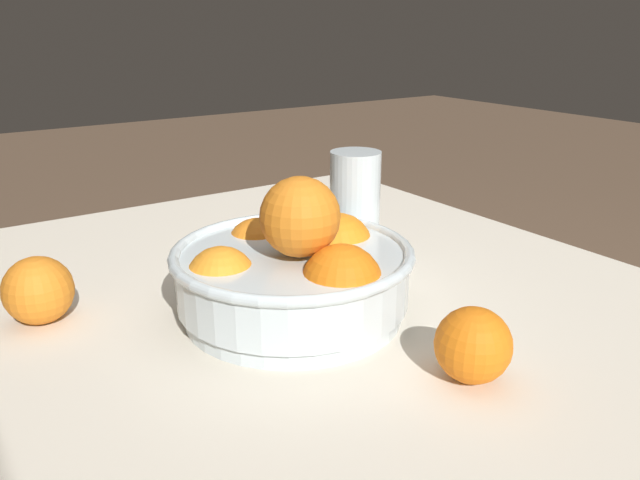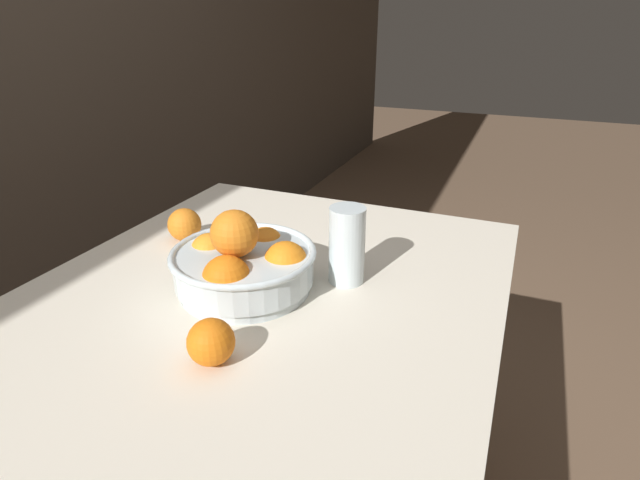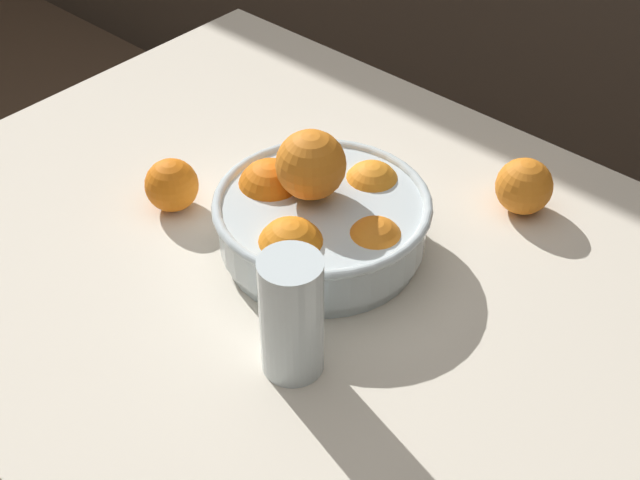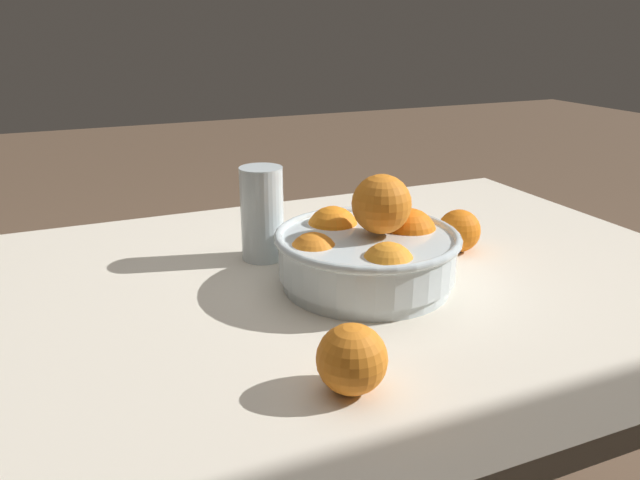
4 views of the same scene
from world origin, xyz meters
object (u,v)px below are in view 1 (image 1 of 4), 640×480
Objects in this scene: fruit_bowl at (294,271)px; orange_loose_front at (38,290)px; orange_loose_near_bowl at (473,345)px; juice_glass at (355,212)px.

orange_loose_front is (0.14, 0.23, -0.02)m from fruit_bowl.
orange_loose_near_bowl is at bearing -138.81° from orange_loose_front.
orange_loose_front is at bearing 59.47° from fruit_bowl.
fruit_bowl is 0.21m from orange_loose_near_bowl.
orange_loose_near_bowl is 0.95× the size of orange_loose_front.
fruit_bowl is 0.27m from orange_loose_front.
orange_loose_near_bowl is 0.44m from orange_loose_front.
juice_glass is (0.10, -0.16, 0.01)m from fruit_bowl.
orange_loose_front is at bearing 41.19° from orange_loose_near_bowl.
fruit_bowl is 1.78× the size of juice_glass.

